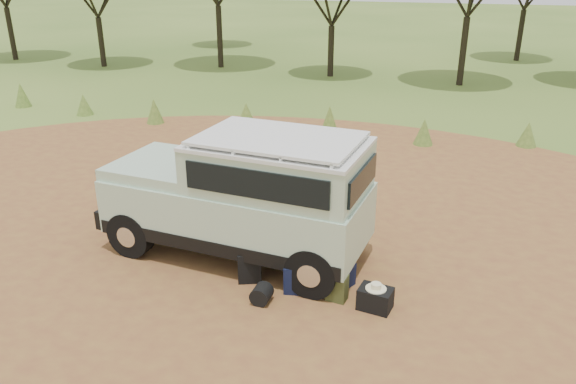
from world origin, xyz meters
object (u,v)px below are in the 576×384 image
(backpack_black, at_px, (249,266))
(duffel_navy, at_px, (342,273))
(backpack_olive, at_px, (337,288))
(hard_case, at_px, (375,299))
(backpack_navy, at_px, (295,279))
(walking_staff, at_px, (165,184))
(safari_vehicle, at_px, (244,198))

(backpack_black, distance_m, duffel_navy, 1.62)
(backpack_olive, xyz_separation_m, hard_case, (0.64, -0.08, -0.05))
(backpack_navy, bearing_deg, backpack_black, 161.80)
(walking_staff, relative_size, hard_case, 3.13)
(backpack_black, relative_size, backpack_navy, 1.12)
(safari_vehicle, bearing_deg, backpack_navy, -32.47)
(backpack_black, distance_m, backpack_navy, 0.88)
(duffel_navy, bearing_deg, hard_case, -14.60)
(walking_staff, relative_size, backpack_navy, 3.32)
(walking_staff, bearing_deg, duffel_navy, -50.77)
(backpack_black, bearing_deg, safari_vehicle, 92.71)
(safari_vehicle, bearing_deg, walking_staff, 160.69)
(backpack_olive, distance_m, duffel_navy, 0.51)
(backpack_black, relative_size, hard_case, 1.05)
(walking_staff, distance_m, backpack_olive, 4.71)
(backpack_navy, xyz_separation_m, hard_case, (1.36, -0.12, -0.06))
(backpack_navy, bearing_deg, hard_case, -14.74)
(walking_staff, relative_size, backpack_olive, 3.56)
(backpack_black, distance_m, hard_case, 2.25)
(backpack_olive, bearing_deg, backpack_navy, -174.21)
(duffel_navy, bearing_deg, safari_vehicle, -167.38)
(backpack_black, bearing_deg, walking_staff, 122.19)
(safari_vehicle, height_order, backpack_olive, safari_vehicle)
(safari_vehicle, bearing_deg, duffel_navy, -8.94)
(backpack_navy, bearing_deg, safari_vehicle, 131.71)
(backpack_navy, height_order, backpack_olive, backpack_navy)
(duffel_navy, xyz_separation_m, hard_case, (0.65, -0.60, -0.03))
(duffel_navy, bearing_deg, backpack_navy, -118.65)
(safari_vehicle, height_order, backpack_black, safari_vehicle)
(backpack_navy, bearing_deg, duffel_navy, 23.97)
(backpack_olive, bearing_deg, safari_vehicle, 161.16)
(backpack_navy, relative_size, duffel_navy, 1.17)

